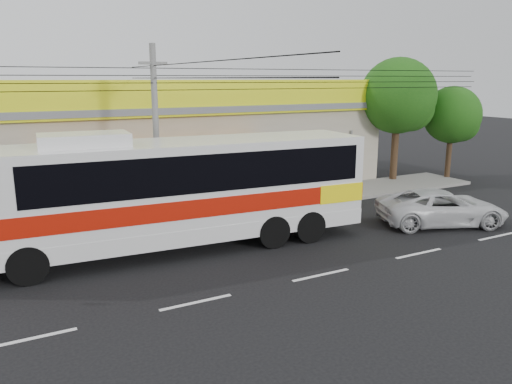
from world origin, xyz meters
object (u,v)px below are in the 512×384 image
motorbike_red (120,216)px  white_car (442,207)px  tree_near (400,98)px  motorbike_dark (47,210)px  tree_far (454,117)px  coach_bus (180,186)px  utility_pole (154,78)px

motorbike_red → white_car: 12.74m
tree_near → white_car: bearing=-121.5°
motorbike_dark → white_car: size_ratio=0.30×
motorbike_dark → tree_near: (18.56, 0.05, 4.07)m
tree_near → tree_far: size_ratio=1.29×
coach_bus → motorbike_dark: (-3.84, 5.16, -1.59)m
white_car → tree_near: bearing=-9.9°
motorbike_dark → utility_pole: 6.98m
utility_pole → tree_far: size_ratio=6.35×
motorbike_red → tree_near: tree_near is taller
white_car → utility_pole: (-10.25, 4.57, 5.07)m
white_car → tree_far: 10.44m
motorbike_dark → white_car: 15.84m
coach_bus → tree_far: (17.92, 4.21, 1.42)m
coach_bus → white_car: size_ratio=2.67×
utility_pole → tree_near: utility_pole is taller
coach_bus → utility_pole: bearing=94.9°
tree_near → utility_pole: bearing=-169.2°
coach_bus → white_car: coach_bus is taller
coach_bus → tree_near: tree_near is taller
coach_bus → white_car: 10.54m
utility_pole → tree_near: 15.08m
motorbike_red → motorbike_dark: motorbike_dark is taller
motorbike_red → tree_far: 19.64m
tree_far → utility_pole: bearing=-174.2°
motorbike_red → utility_pole: 5.42m
motorbike_red → tree_far: tree_far is taller
utility_pole → tree_far: 18.19m
motorbike_dark → tree_far: tree_far is taller
coach_bus → tree_near: 15.82m
tree_far → coach_bus: bearing=-166.8°
motorbike_red → white_car: (11.64, -5.19, 0.13)m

